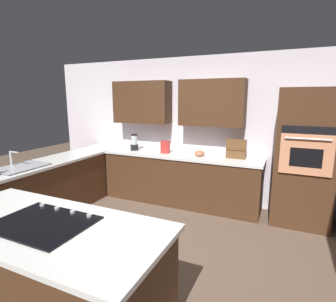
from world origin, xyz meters
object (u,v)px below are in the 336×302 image
cooktop (43,222)px  spice_rack (236,149)px  wall_oven (304,158)px  kettle (165,147)px  blender (134,143)px  mixing_bowl (200,153)px  sink_unit (21,167)px

cooktop → spice_rack: size_ratio=2.40×
wall_oven → kettle: (2.25, -0.01, -0.01)m
spice_rack → kettle: 1.25m
cooktop → kettle: bearing=-84.3°
cooktop → blender: 3.06m
cooktop → blender: blender is taller
cooktop → mixing_bowl: 2.94m
cooktop → wall_oven: bearing=-124.1°
blender → kettle: size_ratio=1.44×
sink_unit → mixing_bowl: size_ratio=3.93×
wall_oven → sink_unit: 4.10m
wall_oven → sink_unit: size_ratio=2.89×
mixing_bowl → cooktop: bearing=82.9°
cooktop → spice_rack: (-0.96, -2.99, 0.15)m
sink_unit → cooktop: bearing=147.3°
spice_rack → kettle: bearing=3.3°
sink_unit → spice_rack: spice_rack is taller
spice_rack → wall_oven: bearing=175.2°
wall_oven → cooktop: bearing=55.9°
sink_unit → cooktop: size_ratio=0.92×
sink_unit → blender: blender is taller
kettle → blender: bearing=-0.0°
sink_unit → wall_oven: bearing=-153.9°
wall_oven → spice_rack: wall_oven is taller
blender → spice_rack: 1.90m
wall_oven → kettle: bearing=-0.3°
cooktop → blender: bearing=-72.1°
wall_oven → cooktop: 3.50m
mixing_bowl → spice_rack: size_ratio=0.56×
wall_oven → kettle: size_ratio=9.36×
blender → kettle: (-0.65, 0.00, -0.02)m
mixing_bowl → spice_rack: spice_rack is taller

